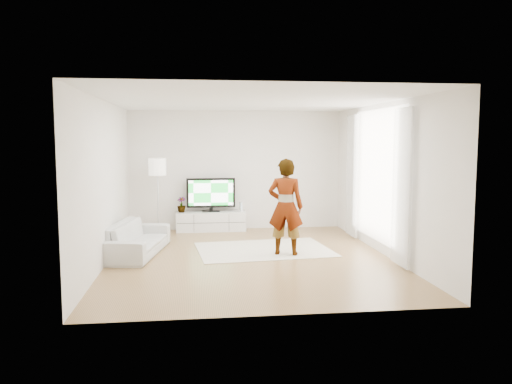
{
  "coord_description": "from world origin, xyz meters",
  "views": [
    {
      "loc": [
        -0.96,
        -8.79,
        2.13
      ],
      "look_at": [
        0.16,
        0.4,
        1.15
      ],
      "focal_mm": 35.0,
      "sensor_mm": 36.0,
      "label": 1
    }
  ],
  "objects": [
    {
      "name": "wall_left",
      "position": [
        -2.5,
        0.0,
        1.4
      ],
      "size": [
        0.02,
        6.0,
        2.8
      ],
      "primitive_type": "cube",
      "color": "white",
      "rests_on": "floor"
    },
    {
      "name": "sofa",
      "position": [
        -2.06,
        0.52,
        0.3
      ],
      "size": [
        1.14,
        2.15,
        0.6
      ],
      "primitive_type": "imported",
      "rotation": [
        0.0,
        0.0,
        1.4
      ],
      "color": "silver",
      "rests_on": "floor"
    },
    {
      "name": "television",
      "position": [
        -0.61,
        2.79,
        0.88
      ],
      "size": [
        1.13,
        0.22,
        0.79
      ],
      "color": "black",
      "rests_on": "media_console"
    },
    {
      "name": "floor_lamp",
      "position": [
        -1.79,
        2.37,
        1.45
      ],
      "size": [
        0.38,
        0.38,
        1.72
      ],
      "color": "silver",
      "rests_on": "floor"
    },
    {
      "name": "ceiling",
      "position": [
        0.0,
        0.0,
        2.8
      ],
      "size": [
        6.0,
        6.0,
        0.0
      ],
      "primitive_type": "plane",
      "color": "white",
      "rests_on": "wall_back"
    },
    {
      "name": "wall_right",
      "position": [
        2.5,
        0.0,
        1.4
      ],
      "size": [
        0.02,
        6.0,
        2.8
      ],
      "primitive_type": "cube",
      "color": "white",
      "rests_on": "floor"
    },
    {
      "name": "window",
      "position": [
        2.48,
        0.3,
        1.45
      ],
      "size": [
        0.01,
        2.6,
        2.5
      ],
      "primitive_type": "cube",
      "color": "white",
      "rests_on": "wall_right"
    },
    {
      "name": "game_console",
      "position": [
        0.1,
        2.76,
        0.56
      ],
      "size": [
        0.07,
        0.17,
        0.22
      ],
      "rotation": [
        0.0,
        0.0,
        0.12
      ],
      "color": "white",
      "rests_on": "media_console"
    },
    {
      "name": "wall_back",
      "position": [
        0.0,
        3.0,
        1.4
      ],
      "size": [
        5.0,
        0.02,
        2.8
      ],
      "primitive_type": "cube",
      "color": "white",
      "rests_on": "floor"
    },
    {
      "name": "potted_plant",
      "position": [
        -1.29,
        2.77,
        0.63
      ],
      "size": [
        0.25,
        0.25,
        0.35
      ],
      "primitive_type": "imported",
      "rotation": [
        0.0,
        0.0,
        -0.33
      ],
      "color": "#3F7238",
      "rests_on": "media_console"
    },
    {
      "name": "curtain_near",
      "position": [
        2.4,
        -1.0,
        1.35
      ],
      "size": [
        0.04,
        0.7,
        2.6
      ],
      "primitive_type": "cube",
      "color": "white",
      "rests_on": "floor"
    },
    {
      "name": "curtain_far",
      "position": [
        2.4,
        1.6,
        1.35
      ],
      "size": [
        0.04,
        0.7,
        2.6
      ],
      "primitive_type": "cube",
      "color": "white",
      "rests_on": "floor"
    },
    {
      "name": "player",
      "position": [
        0.68,
        0.15,
        0.9
      ],
      "size": [
        0.74,
        0.6,
        1.77
      ],
      "primitive_type": "imported",
      "rotation": [
        0.0,
        0.0,
        2.85
      ],
      "color": "#334772",
      "rests_on": "rug"
    },
    {
      "name": "wall_front",
      "position": [
        0.0,
        -3.0,
        1.4
      ],
      "size": [
        5.0,
        0.02,
        2.8
      ],
      "primitive_type": "cube",
      "color": "white",
      "rests_on": "floor"
    },
    {
      "name": "media_console",
      "position": [
        -0.61,
        2.76,
        0.23
      ],
      "size": [
        1.61,
        0.46,
        0.45
      ],
      "color": "silver",
      "rests_on": "floor"
    },
    {
      "name": "rug",
      "position": [
        0.34,
        0.61,
        0.01
      ],
      "size": [
        2.68,
        2.05,
        0.01
      ],
      "primitive_type": "cube",
      "rotation": [
        0.0,
        0.0,
        0.1
      ],
      "color": "beige",
      "rests_on": "floor"
    },
    {
      "name": "floor",
      "position": [
        0.0,
        0.0,
        0.0
      ],
      "size": [
        6.0,
        6.0,
        0.0
      ],
      "primitive_type": "plane",
      "color": "#A37849",
      "rests_on": "ground"
    }
  ]
}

